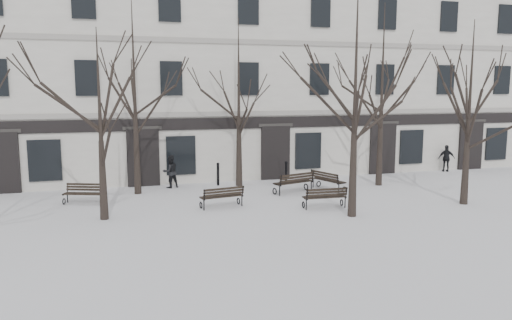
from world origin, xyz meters
name	(u,v)px	position (x,y,z in m)	size (l,w,h in m)	color
ground	(252,221)	(0.00, 0.00, 0.00)	(100.00, 100.00, 0.00)	silver
building	(195,78)	(0.00, 12.96, 5.52)	(40.40, 10.20, 11.40)	silver
tree_1	(99,101)	(-5.33, 1.78, 4.45)	(4.98, 4.98, 7.11)	black
tree_2	(356,70)	(3.91, -0.39, 5.61)	(6.28, 6.28, 8.97)	black
tree_3	(470,91)	(9.48, 0.18, 4.82)	(5.39, 5.39, 7.71)	black
tree_4	(134,74)	(-3.88, 6.15, 5.56)	(6.23, 6.23, 8.90)	black
tree_5	(239,83)	(1.17, 6.72, 5.20)	(5.82, 5.82, 8.31)	black
tree_6	(383,73)	(8.08, 4.90, 5.66)	(6.33, 6.33, 9.05)	black
bench_1	(222,196)	(-0.64, 2.36, 0.49)	(1.87, 0.96, 0.90)	black
bench_2	(325,197)	(3.42, 1.07, 0.49)	(1.82, 0.73, 0.90)	black
bench_3	(84,193)	(-6.18, 4.69, 0.47)	(1.81, 1.16, 0.87)	black
bench_4	(294,182)	(3.23, 4.23, 0.54)	(2.09, 1.28, 1.00)	black
bench_5	(327,180)	(5.02, 4.43, 0.51)	(1.27, 1.96, 0.94)	black
bollard_a	(218,173)	(0.15, 7.08, 0.63)	(0.15, 0.15, 1.18)	black
bollard_b	(286,172)	(3.62, 6.50, 0.64)	(0.15, 0.15, 1.19)	black
pedestrian_b	(171,188)	(-2.25, 7.12, 0.00)	(0.79, 0.62, 1.63)	black
pedestrian_c	(446,172)	(14.03, 7.51, 0.00)	(0.93, 0.39, 1.59)	black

